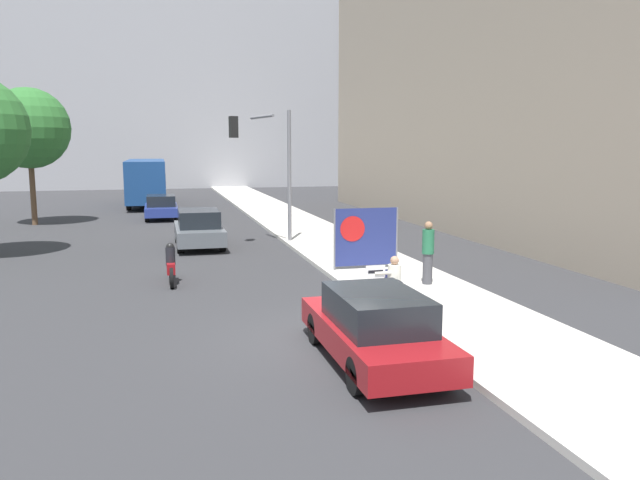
{
  "coord_description": "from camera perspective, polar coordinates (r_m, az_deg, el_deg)",
  "views": [
    {
      "loc": [
        -3.37,
        -12.1,
        4.03
      ],
      "look_at": [
        0.94,
        4.55,
        1.47
      ],
      "focal_mm": 35.0,
      "sensor_mm": 36.0,
      "label": 1
    }
  ],
  "objects": [
    {
      "name": "car_on_road_midblock",
      "position": [
        36.51,
        -14.32,
        2.95
      ],
      "size": [
        1.79,
        4.17,
        1.36
      ],
      "color": "navy",
      "rests_on": "ground_plane"
    },
    {
      "name": "street_tree_midblock",
      "position": [
        35.8,
        -25.09,
        9.23
      ],
      "size": [
        4.14,
        4.14,
        7.08
      ],
      "color": "brown",
      "rests_on": "ground_plane"
    },
    {
      "name": "car_on_road_nearest",
      "position": [
        25.82,
        -11.02,
        1.03
      ],
      "size": [
        1.85,
        4.45,
        1.53
      ],
      "color": "#565B60",
      "rests_on": "ground_plane"
    },
    {
      "name": "city_bus_on_road",
      "position": [
        45.42,
        -15.6,
        5.36
      ],
      "size": [
        2.52,
        10.71,
        3.15
      ],
      "color": "navy",
      "rests_on": "ground_plane"
    },
    {
      "name": "traffic_light_pole",
      "position": [
        25.72,
        -4.74,
        7.86
      ],
      "size": [
        2.6,
        2.36,
        5.41
      ],
      "color": "slate",
      "rests_on": "sidewalk_curb"
    },
    {
      "name": "sidewalk_curb",
      "position": [
        28.23,
        -0.36,
        0.4
      ],
      "size": [
        3.59,
        90.0,
        0.14
      ],
      "primitive_type": "cube",
      "color": "beige",
      "rests_on": "ground_plane"
    },
    {
      "name": "building_backdrop_far",
      "position": [
        70.3,
        -13.9,
        19.1
      ],
      "size": [
        52.0,
        12.0,
        34.59
      ],
      "color": "#99999E",
      "rests_on": "ground_plane"
    },
    {
      "name": "seated_protester",
      "position": [
        15.67,
        6.84,
        -3.53
      ],
      "size": [
        0.98,
        0.77,
        1.21
      ],
      "rotation": [
        0.0,
        0.0,
        -0.31
      ],
      "color": "#474C56",
      "rests_on": "sidewalk_curb"
    },
    {
      "name": "parked_car_curbside",
      "position": [
        11.78,
        5.02,
        -7.96
      ],
      "size": [
        1.75,
        4.47,
        1.4
      ],
      "color": "maroon",
      "rests_on": "ground_plane"
    },
    {
      "name": "jogger_on_sidewalk",
      "position": [
        18.07,
        9.84,
        -1.09
      ],
      "size": [
        0.34,
        0.34,
        1.81
      ],
      "rotation": [
        0.0,
        0.0,
        2.82
      ],
      "color": "#424247",
      "rests_on": "sidewalk_curb"
    },
    {
      "name": "protest_banner",
      "position": [
        20.14,
        4.18,
        0.3
      ],
      "size": [
        2.18,
        0.06,
        1.96
      ],
      "color": "slate",
      "rests_on": "sidewalk_curb"
    },
    {
      "name": "motorcycle_on_road",
      "position": [
        19.17,
        -13.49,
        -2.28
      ],
      "size": [
        0.28,
        2.15,
        1.23
      ],
      "color": "maroon",
      "rests_on": "ground_plane"
    },
    {
      "name": "ground_plane",
      "position": [
        13.19,
        1.03,
        -9.31
      ],
      "size": [
        160.0,
        160.0,
        0.0
      ],
      "primitive_type": "plane",
      "color": "#303033"
    }
  ]
}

